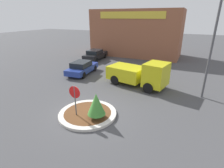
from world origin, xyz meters
name	(u,v)px	position (x,y,z in m)	size (l,w,h in m)	color
ground_plane	(88,115)	(0.00, 0.00, 0.00)	(120.00, 120.00, 0.00)	#474749
traffic_island	(88,114)	(0.00, 0.00, 0.08)	(3.56, 3.56, 0.17)	beige
stop_sign	(75,96)	(-0.48, -0.50, 1.42)	(0.74, 0.07, 2.04)	#4C4C51
island_shrub	(96,104)	(0.80, -0.28, 1.07)	(1.05, 1.05, 1.54)	brown
utility_truck	(139,74)	(1.42, 6.09, 1.09)	(5.48, 3.08, 2.25)	gold
storefront_building	(137,33)	(-2.89, 18.83, 3.35)	(13.07, 6.07, 6.69)	#93563D
parked_sedan_blue	(82,68)	(-5.01, 6.89, 0.68)	(2.17, 4.41, 1.35)	navy
parked_sedan_black	(95,55)	(-6.96, 13.07, 0.71)	(2.03, 4.49, 1.40)	black
light_pole	(214,37)	(6.47, 5.80, 4.41)	(0.70, 0.30, 7.68)	#4C4C51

